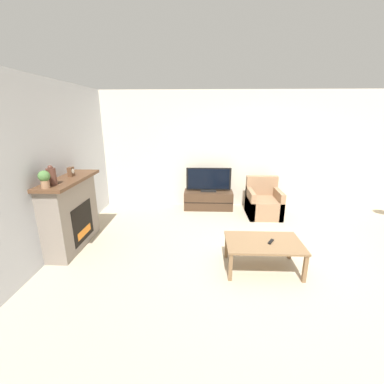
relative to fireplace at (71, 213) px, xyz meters
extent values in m
plane|color=tan|center=(3.38, -0.32, -0.61)|extent=(24.00, 24.00, 0.00)
cube|color=beige|center=(3.38, 2.21, 0.74)|extent=(12.00, 0.06, 2.70)
cube|color=silver|center=(-0.21, -0.32, 0.74)|extent=(0.06, 12.00, 2.70)
cube|color=slate|center=(0.00, 0.00, -0.03)|extent=(0.35, 1.24, 1.14)
cube|color=black|center=(0.18, 0.00, -0.17)|extent=(0.01, 0.68, 0.63)
cube|color=orange|center=(0.18, 0.00, -0.34)|extent=(0.01, 0.48, 0.13)
cube|color=brown|center=(0.03, 0.00, 0.56)|extent=(0.47, 1.36, 0.05)
cylinder|color=#512D23|center=(0.02, -0.41, 0.71)|extent=(0.13, 0.13, 0.24)
sphere|color=#512D23|center=(0.02, -0.41, 0.84)|extent=(0.07, 0.07, 0.07)
cube|color=brown|center=(0.02, 0.14, 0.66)|extent=(0.07, 0.11, 0.15)
cylinder|color=white|center=(0.05, 0.14, 0.67)|extent=(0.00, 0.08, 0.08)
cylinder|color=#936B4C|center=(0.02, -0.58, 0.64)|extent=(0.11, 0.11, 0.11)
sphere|color=#477038|center=(0.02, -0.58, 0.76)|extent=(0.15, 0.15, 0.15)
cube|color=#422D1E|center=(2.32, 1.92, -0.39)|extent=(1.14, 0.45, 0.43)
cube|color=black|center=(2.32, 1.69, -0.39)|extent=(1.11, 0.01, 0.01)
cube|color=black|center=(2.32, 1.92, -0.16)|extent=(0.36, 0.18, 0.04)
cube|color=black|center=(2.32, 1.92, 0.12)|extent=(1.04, 0.03, 0.52)
cube|color=black|center=(2.32, 1.90, 0.12)|extent=(0.96, 0.01, 0.47)
cube|color=#937051|center=(3.53, 1.50, -0.41)|extent=(0.70, 0.76, 0.40)
cube|color=#937051|center=(3.53, 1.81, 0.01)|extent=(0.70, 0.14, 0.43)
cube|color=#937051|center=(3.23, 1.50, -0.31)|extent=(0.10, 0.76, 0.60)
cube|color=#937051|center=(3.83, 1.50, -0.31)|extent=(0.10, 0.76, 0.60)
cube|color=brown|center=(3.05, -0.58, -0.19)|extent=(1.07, 0.68, 0.03)
cube|color=brown|center=(2.56, -0.87, -0.40)|extent=(0.05, 0.05, 0.40)
cube|color=brown|center=(3.54, -0.87, -0.40)|extent=(0.05, 0.05, 0.40)
cube|color=brown|center=(2.56, -0.28, -0.40)|extent=(0.05, 0.05, 0.40)
cube|color=brown|center=(3.54, -0.28, -0.40)|extent=(0.05, 0.05, 0.40)
cube|color=black|center=(3.14, -0.59, -0.16)|extent=(0.11, 0.15, 0.02)
camera|label=1|loc=(2.16, -3.89, 1.55)|focal=24.00mm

